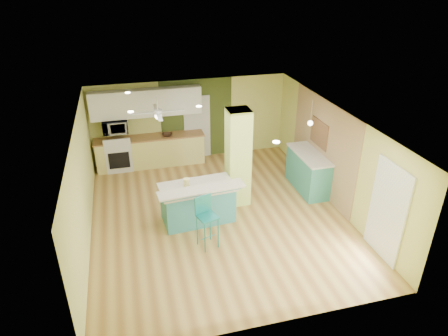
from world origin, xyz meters
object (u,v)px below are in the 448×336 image
at_px(bar_stool, 206,214).
at_px(fruit_bowl, 167,135).
at_px(canister, 187,182).
at_px(side_counter, 309,171).
at_px(peninsula, 198,202).

height_order(bar_stool, fruit_bowl, bar_stool).
height_order(fruit_bowl, canister, canister).
bearing_deg(side_counter, peninsula, -166.89).
bearing_deg(bar_stool, peninsula, 70.44).
bearing_deg(side_counter, fruit_bowl, 144.67).
bearing_deg(side_counter, bar_stool, -151.92).
distance_m(peninsula, canister, 0.58).
xyz_separation_m(bar_stool, fruit_bowl, (-0.26, 4.19, 0.18)).
relative_size(side_counter, fruit_bowl, 5.40).
height_order(bar_stool, side_counter, bar_stool).
height_order(side_counter, canister, canister).
bearing_deg(bar_stool, canister, 82.63).
xyz_separation_m(side_counter, fruit_bowl, (-3.48, 2.47, 0.45)).
distance_m(fruit_bowl, canister, 3.10).
xyz_separation_m(peninsula, side_counter, (3.20, 0.74, 0.04)).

